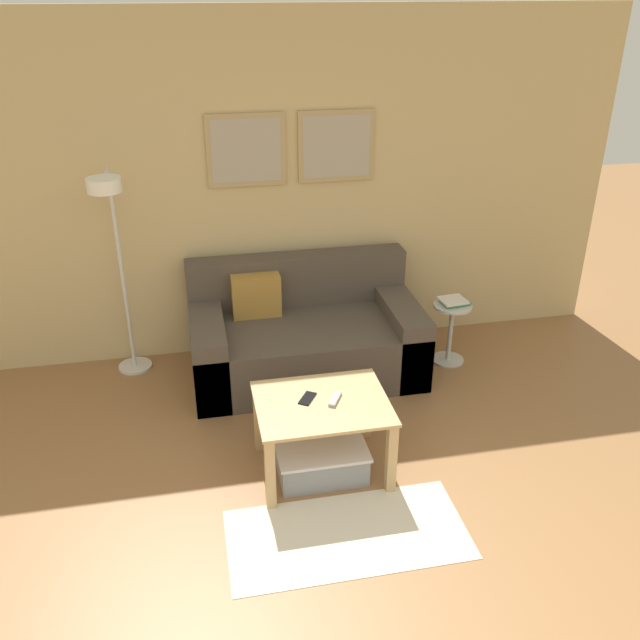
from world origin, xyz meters
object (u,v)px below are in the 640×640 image
Objects in this scene: couch at (304,337)px; remote_control at (335,399)px; coffee_table at (322,416)px; storage_bin at (321,459)px; book_stack at (454,301)px; cell_phone at (307,398)px; floor_lamp at (114,239)px; side_table at (451,328)px.

remote_control is at bearing -91.35° from couch.
coffee_table is 1.44× the size of storage_bin.
book_stack is 1.54× the size of remote_control.
storage_bin is at bearing -127.09° from remote_control.
coffee_table is at bearing -138.57° from book_stack.
cell_phone is at bearing -141.53° from book_stack.
couch is 1.17m from cell_phone.
floor_lamp is 3.24× the size of side_table.
coffee_table is 0.14m from remote_control.
floor_lamp is at bearing 163.03° from remote_control.
book_stack reaches higher than side_table.
cell_phone is (-1.31, -1.04, 0.20)m from side_table.
couch is at bearing 176.07° from book_stack.
storage_bin is 3.60× the size of remote_control.
floor_lamp is at bearing 176.05° from book_stack.
floor_lamp is 1.89m from remote_control.
remote_control reaches higher than coffee_table.
storage_bin is at bearing -137.83° from book_stack.
book_stack reaches higher than coffee_table.
floor_lamp is (-1.16, 1.31, 1.02)m from storage_bin.
cell_phone is at bearing 124.29° from storage_bin.
cell_phone is (-0.08, 0.05, 0.10)m from coffee_table.
book_stack is (2.42, -0.17, -0.61)m from floor_lamp.
storage_bin is 2.02m from floor_lamp.
book_stack is 1.70m from cell_phone.
cell_phone is (-0.06, 0.09, 0.38)m from storage_bin.
coffee_table is 3.37× the size of book_stack.
book_stack is at bearing 71.81° from remote_control.
floor_lamp is at bearing 132.68° from coffee_table.
remote_control is (1.25, -1.27, -0.63)m from floor_lamp.
storage_bin is 1.70m from side_table.
cell_phone is at bearing -48.16° from floor_lamp.
couch reaches higher than cell_phone.
coffee_table is 5.55× the size of cell_phone.
book_stack is 1.61m from remote_control.
floor_lamp is at bearing 175.67° from side_table.
book_stack reaches higher than cell_phone.
remote_control is at bearing -136.78° from side_table.
couch reaches higher than book_stack.
floor_lamp is 2.55m from side_table.
floor_lamp is 2.50m from book_stack.
couch is 7.28× the size of book_stack.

